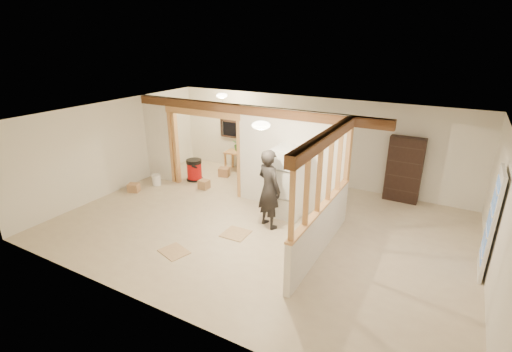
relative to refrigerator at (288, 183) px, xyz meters
The scene contains 30 objects.
floor 1.22m from the refrigerator, 112.74° to the right, with size 9.00×6.50×0.01m, color beige.
ceiling 1.87m from the refrigerator, 112.74° to the right, with size 9.00×6.50×0.01m, color white.
wall_back 2.50m from the refrigerator, 97.81° to the left, with size 9.00×0.01×2.50m, color silver.
wall_front 4.09m from the refrigerator, 94.74° to the right, with size 9.00×0.01×2.50m, color silver.
wall_left 4.92m from the refrigerator, behind, with size 0.01×6.50×2.50m, color silver.
wall_right 4.26m from the refrigerator, 10.89° to the right, with size 0.01×6.50×2.50m, color silver.
partition_left_stub 4.42m from the refrigerator, behind, with size 0.90×0.12×2.50m, color white.
partition_center 0.58m from the refrigerator, 108.82° to the left, with size 2.80×0.12×2.50m, color white.
doorway_frame 2.78m from the refrigerator, behind, with size 2.46×0.14×2.20m, color tan.
header_beam_back 2.07m from the refrigerator, 163.39° to the left, with size 7.00×0.18×0.22m, color brown.
header_beam_right 2.32m from the refrigerator, 43.54° to the right, with size 0.18×3.30×0.22m, color brown.
pony_wall 1.78m from the refrigerator, 43.54° to the right, with size 0.12×3.20×1.00m, color white.
stud_partition 1.92m from the refrigerator, 43.54° to the right, with size 0.14×3.20×1.32m, color tan.
window_back 3.84m from the refrigerator, 141.10° to the left, with size 1.12×0.10×1.10m, color black.
french_door 4.11m from the refrigerator, ahead, with size 0.12×0.86×2.00m, color white.
ceiling_dome_main 2.09m from the refrigerator, 91.58° to the right, with size 0.36×0.36×0.16m, color #FFEABF.
ceiling_dome_util 3.60m from the refrigerator, 152.15° to the left, with size 0.32×0.32×0.14m, color #FFEABF.
hanging_bulb 2.81m from the refrigerator, 161.13° to the left, with size 0.07×0.07×0.07m, color #FFD88C.
refrigerator is the anchor object (origin of this frame).
woman 0.73m from the refrigerator, 101.42° to the right, with size 0.67×0.44×1.82m, color black.
work_table 3.38m from the refrigerator, 140.72° to the left, with size 1.03×0.51×0.65m, color tan.
potted_plant 3.53m from the refrigerator, 141.10° to the left, with size 0.37×0.32×0.41m, color #205A20.
shop_vac 3.56m from the refrigerator, 167.22° to the left, with size 0.50×0.50×0.65m, color #AF0E0D.
bookshelf 3.18m from the refrigerator, 44.72° to the left, with size 0.86×0.29×1.72m, color black.
bucket 4.20m from the refrigerator, behind, with size 0.26×0.26×0.32m, color silver.
box_util_a 3.27m from the refrigerator, 152.37° to the left, with size 0.32×0.27×0.27m, color #A87A51.
box_util_b 2.89m from the refrigerator, behind, with size 0.27×0.27×0.25m, color #A87A51.
box_front 4.48m from the refrigerator, 169.84° to the right, with size 0.29×0.24×0.24m, color #A87A51.
floor_panel_near 1.75m from the refrigerator, 112.92° to the right, with size 0.54×0.54×0.02m, color tan.
floor_panel_far 3.06m from the refrigerator, 116.22° to the right, with size 0.56×0.45×0.02m, color tan.
Camera 1 is at (3.63, -6.67, 4.08)m, focal length 26.00 mm.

